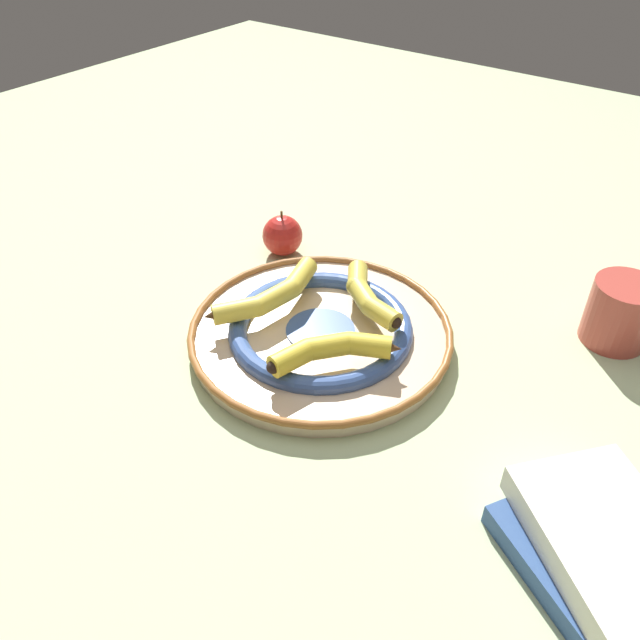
{
  "coord_description": "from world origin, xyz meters",
  "views": [
    {
      "loc": [
        -0.56,
        -0.42,
        0.6
      ],
      "look_at": [
        -0.0,
        0.01,
        0.04
      ],
      "focal_mm": 35.0,
      "sensor_mm": 36.0,
      "label": 1
    }
  ],
  "objects_px": {
    "book_stack": "(605,556)",
    "apple": "(282,235)",
    "banana_b": "(333,349)",
    "banana_c": "(270,296)",
    "banana_a": "(367,294)",
    "coffee_mug": "(622,311)",
    "decorative_bowl": "(320,332)"
  },
  "relations": [
    {
      "from": "banana_a",
      "to": "banana_b",
      "type": "relative_size",
      "value": 0.97
    },
    {
      "from": "banana_c",
      "to": "book_stack",
      "type": "distance_m",
      "value": 0.54
    },
    {
      "from": "banana_a",
      "to": "book_stack",
      "type": "xyz_separation_m",
      "value": [
        -0.2,
        -0.42,
        -0.02
      ]
    },
    {
      "from": "banana_a",
      "to": "apple",
      "type": "relative_size",
      "value": 1.75
    },
    {
      "from": "banana_b",
      "to": "decorative_bowl",
      "type": "bearing_deg",
      "value": -91.99
    },
    {
      "from": "decorative_bowl",
      "to": "banana_c",
      "type": "distance_m",
      "value": 0.09
    },
    {
      "from": "banana_c",
      "to": "coffee_mug",
      "type": "relative_size",
      "value": 1.44
    },
    {
      "from": "banana_a",
      "to": "apple",
      "type": "height_order",
      "value": "apple"
    },
    {
      "from": "banana_b",
      "to": "apple",
      "type": "xyz_separation_m",
      "value": [
        0.21,
        0.26,
        -0.02
      ]
    },
    {
      "from": "decorative_bowl",
      "to": "book_stack",
      "type": "distance_m",
      "value": 0.46
    },
    {
      "from": "banana_b",
      "to": "banana_c",
      "type": "xyz_separation_m",
      "value": [
        0.04,
        0.15,
        -0.0
      ]
    },
    {
      "from": "decorative_bowl",
      "to": "banana_a",
      "type": "xyz_separation_m",
      "value": [
        0.08,
        -0.03,
        0.04
      ]
    },
    {
      "from": "banana_c",
      "to": "banana_b",
      "type": "bearing_deg",
      "value": -96.86
    },
    {
      "from": "banana_b",
      "to": "coffee_mug",
      "type": "relative_size",
      "value": 1.03
    },
    {
      "from": "decorative_bowl",
      "to": "banana_a",
      "type": "distance_m",
      "value": 0.09
    },
    {
      "from": "banana_a",
      "to": "banana_c",
      "type": "height_order",
      "value": "same"
    },
    {
      "from": "coffee_mug",
      "to": "apple",
      "type": "xyz_separation_m",
      "value": [
        -0.11,
        0.54,
        -0.01
      ]
    },
    {
      "from": "banana_b",
      "to": "book_stack",
      "type": "height_order",
      "value": "banana_b"
    },
    {
      "from": "banana_a",
      "to": "decorative_bowl",
      "type": "bearing_deg",
      "value": -76.23
    },
    {
      "from": "banana_a",
      "to": "book_stack",
      "type": "distance_m",
      "value": 0.46
    },
    {
      "from": "decorative_bowl",
      "to": "banana_c",
      "type": "bearing_deg",
      "value": 98.11
    },
    {
      "from": "banana_a",
      "to": "apple",
      "type": "bearing_deg",
      "value": -165.04
    },
    {
      "from": "banana_b",
      "to": "banana_c",
      "type": "distance_m",
      "value": 0.15
    },
    {
      "from": "banana_a",
      "to": "banana_c",
      "type": "bearing_deg",
      "value": -107.38
    },
    {
      "from": "banana_b",
      "to": "coffee_mug",
      "type": "xyz_separation_m",
      "value": [
        0.32,
        -0.28,
        -0.01
      ]
    },
    {
      "from": "decorative_bowl",
      "to": "banana_b",
      "type": "height_order",
      "value": "banana_b"
    },
    {
      "from": "banana_a",
      "to": "banana_b",
      "type": "bearing_deg",
      "value": -41.53
    },
    {
      "from": "decorative_bowl",
      "to": "apple",
      "type": "relative_size",
      "value": 4.65
    },
    {
      "from": "banana_c",
      "to": "banana_a",
      "type": "bearing_deg",
      "value": -42.47
    },
    {
      "from": "banana_b",
      "to": "book_stack",
      "type": "xyz_separation_m",
      "value": [
        -0.07,
        -0.38,
        -0.02
      ]
    },
    {
      "from": "banana_b",
      "to": "coffee_mug",
      "type": "distance_m",
      "value": 0.43
    },
    {
      "from": "book_stack",
      "to": "apple",
      "type": "xyz_separation_m",
      "value": [
        0.28,
        0.65,
        0.0
      ]
    }
  ]
}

